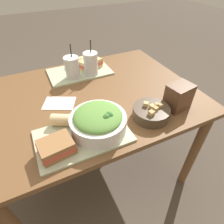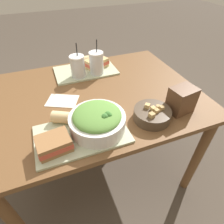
{
  "view_description": "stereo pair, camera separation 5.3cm",
  "coord_description": "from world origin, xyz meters",
  "px_view_note": "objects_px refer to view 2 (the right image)",
  "views": [
    {
      "loc": [
        -0.29,
        -0.9,
        1.43
      ],
      "look_at": [
        0.01,
        -0.28,
        0.84
      ],
      "focal_mm": 30.0,
      "sensor_mm": 36.0,
      "label": 1
    },
    {
      "loc": [
        -0.24,
        -0.92,
        1.43
      ],
      "look_at": [
        0.01,
        -0.28,
        0.84
      ],
      "focal_mm": 30.0,
      "sensor_mm": 36.0,
      "label": 2
    }
  ],
  "objects_px": {
    "soup_bowl": "(152,114)",
    "baguette_near": "(69,118)",
    "chip_bag": "(182,100)",
    "drink_cup_dark": "(78,67)",
    "salad_bowl": "(97,120)",
    "sandwich_near": "(54,144)",
    "napkin_folded": "(63,101)",
    "sandwich_far": "(97,63)",
    "drink_cup_red": "(97,64)",
    "baguette_far": "(84,60)"
  },
  "relations": [
    {
      "from": "soup_bowl",
      "to": "baguette_near",
      "type": "relative_size",
      "value": 1.11
    },
    {
      "from": "chip_bag",
      "to": "drink_cup_dark",
      "type": "bearing_deg",
      "value": 119.74
    },
    {
      "from": "salad_bowl",
      "to": "sandwich_near",
      "type": "xyz_separation_m",
      "value": [
        -0.21,
        -0.05,
        -0.02
      ]
    },
    {
      "from": "sandwich_near",
      "to": "chip_bag",
      "type": "bearing_deg",
      "value": -3.72
    },
    {
      "from": "salad_bowl",
      "to": "sandwich_near",
      "type": "bearing_deg",
      "value": -166.54
    },
    {
      "from": "sandwich_near",
      "to": "napkin_folded",
      "type": "height_order",
      "value": "sandwich_near"
    },
    {
      "from": "sandwich_far",
      "to": "baguette_near",
      "type": "bearing_deg",
      "value": -144.87
    },
    {
      "from": "baguette_near",
      "to": "chip_bag",
      "type": "xyz_separation_m",
      "value": [
        0.58,
        -0.11,
        0.03
      ]
    },
    {
      "from": "soup_bowl",
      "to": "chip_bag",
      "type": "bearing_deg",
      "value": 2.43
    },
    {
      "from": "drink_cup_red",
      "to": "drink_cup_dark",
      "type": "bearing_deg",
      "value": -180.0
    },
    {
      "from": "sandwich_near",
      "to": "sandwich_far",
      "type": "bearing_deg",
      "value": 52.09
    },
    {
      "from": "soup_bowl",
      "to": "sandwich_near",
      "type": "distance_m",
      "value": 0.5
    },
    {
      "from": "salad_bowl",
      "to": "chip_bag",
      "type": "bearing_deg",
      "value": -1.66
    },
    {
      "from": "soup_bowl",
      "to": "sandwich_near",
      "type": "relative_size",
      "value": 1.23
    },
    {
      "from": "soup_bowl",
      "to": "chip_bag",
      "type": "relative_size",
      "value": 1.32
    },
    {
      "from": "sandwich_near",
      "to": "baguette_far",
      "type": "distance_m",
      "value": 0.81
    },
    {
      "from": "salad_bowl",
      "to": "drink_cup_dark",
      "type": "height_order",
      "value": "drink_cup_dark"
    },
    {
      "from": "chip_bag",
      "to": "sandwich_near",
      "type": "bearing_deg",
      "value": 174.15
    },
    {
      "from": "baguette_far",
      "to": "drink_cup_dark",
      "type": "relative_size",
      "value": 0.54
    },
    {
      "from": "baguette_near",
      "to": "sandwich_far",
      "type": "distance_m",
      "value": 0.6
    },
    {
      "from": "salad_bowl",
      "to": "sandwich_far",
      "type": "relative_size",
      "value": 1.42
    },
    {
      "from": "baguette_near",
      "to": "drink_cup_dark",
      "type": "xyz_separation_m",
      "value": [
        0.15,
        0.43,
        0.04
      ]
    },
    {
      "from": "napkin_folded",
      "to": "drink_cup_red",
      "type": "bearing_deg",
      "value": 38.85
    },
    {
      "from": "sandwich_near",
      "to": "sandwich_far",
      "type": "height_order",
      "value": "same"
    },
    {
      "from": "soup_bowl",
      "to": "chip_bag",
      "type": "height_order",
      "value": "chip_bag"
    },
    {
      "from": "soup_bowl",
      "to": "drink_cup_red",
      "type": "bearing_deg",
      "value": 102.94
    },
    {
      "from": "salad_bowl",
      "to": "drink_cup_red",
      "type": "relative_size",
      "value": 1.13
    },
    {
      "from": "soup_bowl",
      "to": "baguette_near",
      "type": "distance_m",
      "value": 0.42
    },
    {
      "from": "salad_bowl",
      "to": "napkin_folded",
      "type": "bearing_deg",
      "value": 112.68
    },
    {
      "from": "drink_cup_red",
      "to": "chip_bag",
      "type": "relative_size",
      "value": 1.63
    },
    {
      "from": "sandwich_near",
      "to": "drink_cup_dark",
      "type": "relative_size",
      "value": 0.67
    },
    {
      "from": "drink_cup_dark",
      "to": "drink_cup_red",
      "type": "xyz_separation_m",
      "value": [
        0.13,
        0.0,
        0.0
      ]
    },
    {
      "from": "baguette_near",
      "to": "sandwich_near",
      "type": "bearing_deg",
      "value": 175.34
    },
    {
      "from": "drink_cup_dark",
      "to": "chip_bag",
      "type": "bearing_deg",
      "value": -51.24
    },
    {
      "from": "sandwich_near",
      "to": "napkin_folded",
      "type": "distance_m",
      "value": 0.36
    },
    {
      "from": "sandwich_far",
      "to": "sandwich_near",
      "type": "bearing_deg",
      "value": -145.37
    },
    {
      "from": "salad_bowl",
      "to": "baguette_far",
      "type": "distance_m",
      "value": 0.71
    },
    {
      "from": "drink_cup_dark",
      "to": "napkin_folded",
      "type": "relative_size",
      "value": 1.1
    },
    {
      "from": "baguette_near",
      "to": "napkin_folded",
      "type": "bearing_deg",
      "value": 29.31
    },
    {
      "from": "sandwich_far",
      "to": "napkin_folded",
      "type": "xyz_separation_m",
      "value": [
        -0.31,
        -0.31,
        -0.04
      ]
    },
    {
      "from": "baguette_far",
      "to": "chip_bag",
      "type": "distance_m",
      "value": 0.79
    },
    {
      "from": "drink_cup_red",
      "to": "baguette_far",
      "type": "bearing_deg",
      "value": 106.34
    },
    {
      "from": "sandwich_far",
      "to": "drink_cup_dark",
      "type": "xyz_separation_m",
      "value": [
        -0.16,
        -0.08,
        0.04
      ]
    },
    {
      "from": "napkin_folded",
      "to": "baguette_near",
      "type": "bearing_deg",
      "value": -88.85
    },
    {
      "from": "sandwich_near",
      "to": "salad_bowl",
      "type": "bearing_deg",
      "value": 6.57
    },
    {
      "from": "baguette_near",
      "to": "drink_cup_red",
      "type": "distance_m",
      "value": 0.52
    },
    {
      "from": "baguette_far",
      "to": "drink_cup_red",
      "type": "bearing_deg",
      "value": -167.75
    },
    {
      "from": "baguette_near",
      "to": "napkin_folded",
      "type": "relative_size",
      "value": 0.82
    },
    {
      "from": "drink_cup_dark",
      "to": "napkin_folded",
      "type": "bearing_deg",
      "value": -123.84
    },
    {
      "from": "sandwich_far",
      "to": "baguette_far",
      "type": "height_order",
      "value": "sandwich_far"
    }
  ]
}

